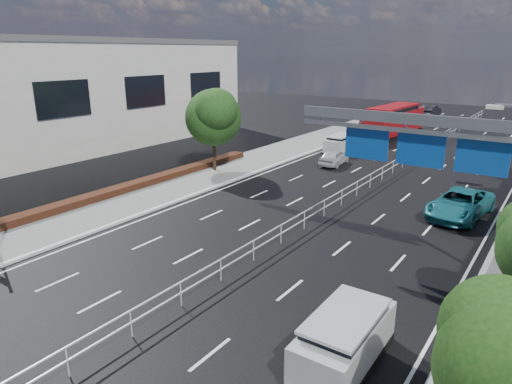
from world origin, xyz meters
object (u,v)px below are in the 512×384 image
Objects in this scene: near_car_dark at (430,111)px; silver_minivan at (344,340)px; white_minivan at (340,144)px; parked_car_teal at (460,204)px; red_bus at (393,121)px; near_car_silver at (334,157)px; parked_car_dark at (463,202)px; overhead_gantry at (439,146)px.

silver_minivan reaches higher than near_car_dark.
white_minivan reaches higher than parked_car_teal.
red_bus is 2.30× the size of near_car_dark.
parked_car_dark is at bearing 146.02° from near_car_silver.
silver_minivan is 0.76× the size of parked_car_teal.
red_bus is 41.32m from silver_minivan.
near_car_dark is 44.97m from parked_car_teal.
parked_car_teal is at bearing 142.80° from near_car_silver.
overhead_gantry is at bearing 106.67° from near_car_dark.
overhead_gantry is 9.40m from parked_car_teal.
white_minivan is 4.87m from near_car_silver.
red_bus is 2.75× the size of silver_minivan.
red_bus is at bearing 123.96° from parked_car_teal.
parked_car_teal is at bearing 91.71° from overhead_gantry.
overhead_gantry is 10.22m from parked_car_dark.
overhead_gantry is 33.99m from red_bus.
white_minivan is at bearing 135.74° from parked_car_dark.
parked_car_dark is (-0.24, 8.95, -4.94)m from overhead_gantry.
overhead_gantry reaches higher than parked_car_dark.
parked_car_teal is at bearing 108.96° from near_car_dark.
near_car_dark is at bearing 96.93° from red_bus.
near_car_silver is at bearing 146.58° from parked_car_dark.
parked_car_teal reaches higher than parked_car_dark.
near_car_dark is at bearing 113.63° from parked_car_teal.
white_minivan reaches higher than near_car_dark.
red_bus is 16.04m from near_car_silver.
silver_minivan is 17.00m from parked_car_dark.
parked_car_teal is (12.02, -23.41, -1.03)m from red_bus.
near_car_dark reaches higher than parked_car_dark.
parked_car_dark is (13.15, -11.13, -0.18)m from white_minivan.
white_minivan is 31.01m from near_car_dark.
near_car_silver is 0.70× the size of parked_car_teal.
overhead_gantry is at bearing -81.51° from parked_car_teal.
parked_car_dark is (11.58, -6.53, -0.00)m from near_car_silver.
red_bus is 2.10× the size of parked_car_teal.
white_minivan is 11.49m from red_bus.
red_bus is 3.00× the size of near_car_silver.
near_car_silver is (0.44, -16.00, -1.15)m from red_bus.
white_minivan is at bearing 114.51° from silver_minivan.
parked_car_teal is (13.15, -12.02, -0.07)m from white_minivan.
red_bus is (1.13, 11.39, 0.97)m from white_minivan.
overhead_gantry is 2.56× the size of white_minivan.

